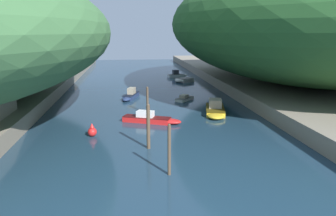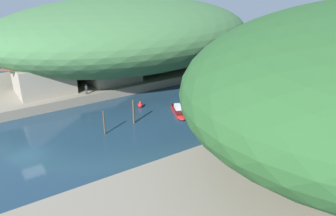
% 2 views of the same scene
% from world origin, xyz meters
% --- Properties ---
extents(water_surface, '(130.00, 130.00, 0.00)m').
position_xyz_m(water_surface, '(0.00, 30.00, 0.00)').
color(water_surface, '#1E384C').
rests_on(water_surface, ground).
extents(right_bank, '(22.00, 120.00, 1.50)m').
position_xyz_m(right_bank, '(22.60, 30.00, 0.75)').
color(right_bank, gray).
rests_on(right_bank, ground).
extents(hillside_right, '(39.19, 54.87, 16.69)m').
position_xyz_m(hillside_right, '(23.70, 35.52, 9.84)').
color(hillside_right, '#285628').
rests_on(hillside_right, right_bank).
extents(boat_moored_right, '(3.22, 6.35, 1.50)m').
position_xyz_m(boat_moored_right, '(7.05, 24.37, 0.44)').
color(boat_moored_right, gold).
rests_on(boat_moored_right, water_surface).
extents(boat_far_upstream, '(4.15, 2.14, 1.45)m').
position_xyz_m(boat_far_upstream, '(7.42, 53.80, 0.44)').
color(boat_far_upstream, white).
rests_on(boat_far_upstream, water_surface).
extents(boat_yellow_tender, '(3.97, 3.65, 0.67)m').
position_xyz_m(boat_yellow_tender, '(7.41, 47.44, 0.33)').
color(boat_yellow_tender, silver).
rests_on(boat_yellow_tender, water_surface).
extents(boat_mid_channel, '(5.98, 3.49, 1.13)m').
position_xyz_m(boat_mid_channel, '(-0.08, 21.76, 0.36)').
color(boat_mid_channel, red).
rests_on(boat_mid_channel, water_surface).
extents(boat_near_quay, '(3.21, 3.61, 0.76)m').
position_xyz_m(boat_near_quay, '(5.13, 32.12, 0.24)').
color(boat_near_quay, silver).
rests_on(boat_near_quay, water_surface).
extents(boat_open_rowboat, '(2.65, 5.30, 1.34)m').
position_xyz_m(boat_open_rowboat, '(-2.10, 33.97, 0.40)').
color(boat_open_rowboat, navy).
rests_on(boat_open_rowboat, water_surface).
extents(mooring_post_nearest, '(0.21, 0.21, 3.36)m').
position_xyz_m(mooring_post_nearest, '(0.04, 9.54, 1.69)').
color(mooring_post_nearest, '#4C3D2D').
rests_on(mooring_post_nearest, water_surface).
extents(mooring_post_second, '(0.28, 0.28, 3.55)m').
position_xyz_m(mooring_post_second, '(-0.94, 14.45, 1.78)').
color(mooring_post_second, '#4C3D2D').
rests_on(mooring_post_second, water_surface).
extents(mooring_post_fourth, '(0.25, 0.25, 2.98)m').
position_xyz_m(mooring_post_fourth, '(-0.30, 25.61, 1.50)').
color(mooring_post_fourth, '#4C3D2D').
rests_on(mooring_post_fourth, water_surface).
extents(channel_buoy_near, '(0.78, 0.78, 1.17)m').
position_xyz_m(channel_buoy_near, '(-5.56, 18.06, 0.45)').
color(channel_buoy_near, red).
rests_on(channel_buoy_near, water_surface).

